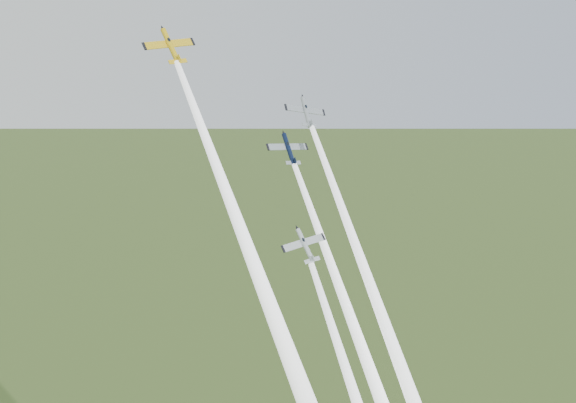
{
  "coord_description": "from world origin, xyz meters",
  "views": [
    {
      "loc": [
        -50.28,
        -108.09,
        117.17
      ],
      "look_at": [
        0.0,
        -6.0,
        92.0
      ],
      "focal_mm": 45.0,
      "sensor_mm": 36.0,
      "label": 1
    }
  ],
  "objects": [
    {
      "name": "smoke_trail_silver_right",
      "position": [
        8.89,
        -20.89,
        75.77
      ],
      "size": [
        2.79,
        48.96,
        55.78
      ],
      "primitive_type": null,
      "rotation": [
        -0.72,
        0.0,
        0.0
      ],
      "color": "white"
    },
    {
      "name": "plane_silver_right",
      "position": [
        8.82,
        4.68,
        105.2
      ],
      "size": [
        8.99,
        6.18,
        8.03
      ],
      "primitive_type": null,
      "rotation": [
        0.86,
        0.16,
        0.0
      ],
      "color": "#A2AAB0"
    },
    {
      "name": "plane_silver_low",
      "position": [
        -0.22,
        -12.47,
        86.33
      ],
      "size": [
        8.32,
        5.79,
        7.46
      ],
      "primitive_type": null,
      "rotation": [
        0.86,
        -0.17,
        -0.01
      ],
      "color": "silver"
    },
    {
      "name": "smoke_trail_yellow",
      "position": [
        -12.85,
        -16.97,
        91.44
      ],
      "size": [
        7.56,
        41.52,
        47.2
      ],
      "primitive_type": null,
      "rotation": [
        -0.72,
        0.0,
        0.12
      ],
      "color": "white"
    },
    {
      "name": "smoke_trail_navy",
      "position": [
        5.63,
        -20.15,
        71.35
      ],
      "size": [
        3.92,
        45.85,
        52.15
      ],
      "primitive_type": null,
      "rotation": [
        -0.72,
        0.0,
        0.03
      ],
      "color": "white"
    },
    {
      "name": "plane_yellow",
      "position": [
        -15.43,
        4.72,
        116.58
      ],
      "size": [
        9.91,
        7.64,
        8.15
      ],
      "primitive_type": null,
      "rotation": [
        0.86,
        -0.09,
        0.12
      ],
      "color": "yellow"
    },
    {
      "name": "plane_navy",
      "position": [
        4.97,
        3.83,
        98.97
      ],
      "size": [
        8.26,
        6.4,
        7.26
      ],
      "primitive_type": null,
      "rotation": [
        0.86,
        0.05,
        0.03
      ],
      "color": "black"
    }
  ]
}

